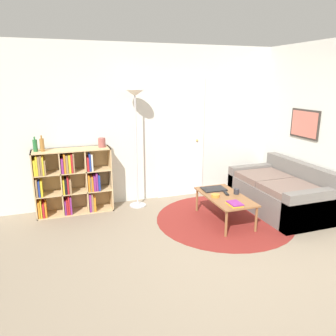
{
  "coord_description": "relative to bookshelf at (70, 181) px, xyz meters",
  "views": [
    {
      "loc": [
        -1.63,
        -2.78,
        2.04
      ],
      "look_at": [
        -0.19,
        1.37,
        0.85
      ],
      "focal_mm": 35.0,
      "sensor_mm": 36.0,
      "label": 1
    }
  ],
  "objects": [
    {
      "name": "ground_plane",
      "position": [
        1.47,
        -2.3,
        -0.51
      ],
      "size": [
        14.0,
        14.0,
        0.0
      ],
      "primitive_type": "plane",
      "color": "gray"
    },
    {
      "name": "wall_back",
      "position": [
        1.49,
        0.21,
        0.78
      ],
      "size": [
        7.3,
        0.11,
        2.6
      ],
      "color": "silver",
      "rests_on": "ground_plane"
    },
    {
      "name": "wall_right",
      "position": [
        3.65,
        -1.05,
        0.79
      ],
      "size": [
        0.08,
        5.48,
        2.6
      ],
      "color": "silver",
      "rests_on": "ground_plane"
    },
    {
      "name": "rug",
      "position": [
        2.14,
        -1.04,
        -0.51
      ],
      "size": [
        2.04,
        2.04,
        0.01
      ],
      "color": "maroon",
      "rests_on": "ground_plane"
    },
    {
      "name": "bookshelf",
      "position": [
        0.0,
        0.0,
        0.0
      ],
      "size": [
        1.16,
        0.34,
        1.02
      ],
      "color": "tan",
      "rests_on": "ground_plane"
    },
    {
      "name": "floor_lamp",
      "position": [
        1.04,
        -0.07,
        1.05
      ],
      "size": [
        0.29,
        0.29,
        1.89
      ],
      "color": "#B7B7BC",
      "rests_on": "ground_plane"
    },
    {
      "name": "couch",
      "position": [
        3.19,
        -1.01,
        -0.24
      ],
      "size": [
        0.94,
        1.62,
        0.76
      ],
      "color": "#66605B",
      "rests_on": "ground_plane"
    },
    {
      "name": "coffee_table",
      "position": [
        2.11,
        -1.08,
        -0.16
      ],
      "size": [
        0.54,
        1.02,
        0.39
      ],
      "color": "brown",
      "rests_on": "ground_plane"
    },
    {
      "name": "laptop",
      "position": [
        2.09,
        -0.78,
        -0.11
      ],
      "size": [
        0.37,
        0.27,
        0.02
      ],
      "color": "black",
      "rests_on": "coffee_table"
    },
    {
      "name": "bowl",
      "position": [
        1.96,
        -1.08,
        -0.1
      ],
      "size": [
        0.12,
        0.12,
        0.04
      ],
      "color": "orange",
      "rests_on": "coffee_table"
    },
    {
      "name": "book_stack_on_table",
      "position": [
        2.06,
        -1.45,
        -0.1
      ],
      "size": [
        0.16,
        0.22,
        0.04
      ],
      "color": "gold",
      "rests_on": "coffee_table"
    },
    {
      "name": "cup",
      "position": [
        2.31,
        -1.07,
        -0.08
      ],
      "size": [
        0.08,
        0.08,
        0.08
      ],
      "color": "#28282D",
      "rests_on": "coffee_table"
    },
    {
      "name": "remote",
      "position": [
        2.17,
        -1.01,
        -0.11
      ],
      "size": [
        0.08,
        0.17,
        0.02
      ],
      "color": "black",
      "rests_on": "coffee_table"
    },
    {
      "name": "bottle_left",
      "position": [
        -0.45,
        -0.01,
        0.6
      ],
      "size": [
        0.06,
        0.06,
        0.22
      ],
      "color": "#236633",
      "rests_on": "bookshelf"
    },
    {
      "name": "bottle_middle",
      "position": [
        -0.36,
        -0.03,
        0.61
      ],
      "size": [
        0.06,
        0.06,
        0.24
      ],
      "color": "olive",
      "rests_on": "bookshelf"
    },
    {
      "name": "vase_on_shelf",
      "position": [
        0.51,
        -0.0,
        0.58
      ],
      "size": [
        0.11,
        0.11,
        0.14
      ],
      "color": "#934C47",
      "rests_on": "bookshelf"
    }
  ]
}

